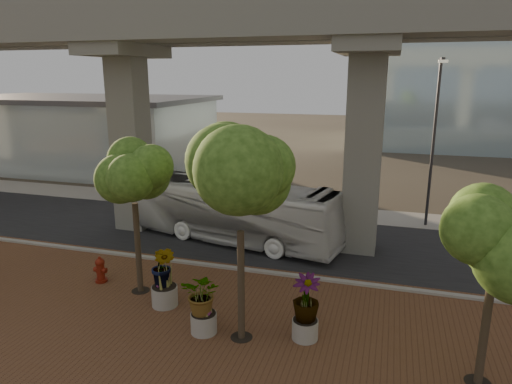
% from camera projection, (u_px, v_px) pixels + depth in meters
% --- Properties ---
extents(ground, '(160.00, 160.00, 0.00)m').
position_uv_depth(ground, '(226.00, 251.00, 21.67)').
color(ground, '#3A332A').
rests_on(ground, ground).
extents(brick_plaza, '(70.00, 13.00, 0.06)m').
position_uv_depth(brick_plaza, '(137.00, 342.00, 14.23)').
color(brick_plaza, brown).
rests_on(brick_plaza, ground).
extents(asphalt_road, '(90.00, 8.00, 0.04)m').
position_uv_depth(asphalt_road, '(239.00, 237.00, 23.52)').
color(asphalt_road, black).
rests_on(asphalt_road, ground).
extents(curb_strip, '(70.00, 0.25, 0.16)m').
position_uv_depth(curb_strip, '(210.00, 266.00, 19.79)').
color(curb_strip, gray).
rests_on(curb_strip, ground).
extents(far_sidewalk, '(90.00, 3.00, 0.06)m').
position_uv_depth(far_sidewalk, '(267.00, 208.00, 28.62)').
color(far_sidewalk, gray).
rests_on(far_sidewalk, ground).
extents(transit_viaduct, '(72.00, 5.60, 12.40)m').
position_uv_depth(transit_viaduct, '(238.00, 93.00, 21.72)').
color(transit_viaduct, gray).
rests_on(transit_viaduct, ground).
extents(station_pavilion, '(23.00, 13.00, 6.30)m').
position_uv_depth(station_pavilion, '(79.00, 131.00, 41.27)').
color(station_pavilion, '#ACBEC5').
rests_on(station_pavilion, ground).
extents(transit_bus, '(11.58, 4.93, 3.14)m').
position_uv_depth(transit_bus, '(232.00, 211.00, 22.69)').
color(transit_bus, silver).
rests_on(transit_bus, ground).
extents(fire_hydrant, '(0.53, 0.48, 1.06)m').
position_uv_depth(fire_hydrant, '(100.00, 270.00, 18.20)').
color(fire_hydrant, maroon).
rests_on(fire_hydrant, ground).
extents(planter_front, '(1.88, 1.88, 2.06)m').
position_uv_depth(planter_front, '(203.00, 297.00, 14.40)').
color(planter_front, gray).
rests_on(planter_front, ground).
extents(planter_right, '(2.01, 2.01, 2.15)m').
position_uv_depth(planter_right, '(306.00, 301.00, 14.03)').
color(planter_right, '#A39C93').
rests_on(planter_right, ground).
extents(planter_left, '(2.07, 2.07, 2.28)m').
position_uv_depth(planter_left, '(163.00, 269.00, 16.10)').
color(planter_left, '#A29B92').
rests_on(planter_left, ground).
extents(street_tree_near_west, '(3.43, 3.43, 6.07)m').
position_uv_depth(street_tree_near_west, '(133.00, 177.00, 16.43)').
color(street_tree_near_west, '#493A2A').
rests_on(street_tree_near_west, ground).
extents(street_tree_near_east, '(3.93, 3.93, 6.50)m').
position_uv_depth(street_tree_near_east, '(240.00, 194.00, 13.26)').
color(street_tree_near_east, '#493A2A').
rests_on(street_tree_near_east, ground).
extents(street_tree_far_east, '(3.39, 3.39, 5.51)m').
position_uv_depth(street_tree_far_east, '(497.00, 245.00, 11.32)').
color(street_tree_far_east, '#493A2A').
rests_on(street_tree_far_east, ground).
extents(streetlamp_west, '(0.36, 1.04, 7.18)m').
position_uv_depth(streetlamp_west, '(124.00, 140.00, 28.66)').
color(streetlamp_west, '#2E2D32').
rests_on(streetlamp_west, ground).
extents(streetlamp_east, '(0.44, 1.29, 8.92)m').
position_uv_depth(streetlamp_east, '(435.00, 132.00, 23.94)').
color(streetlamp_east, '#2E2E33').
rests_on(streetlamp_east, ground).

